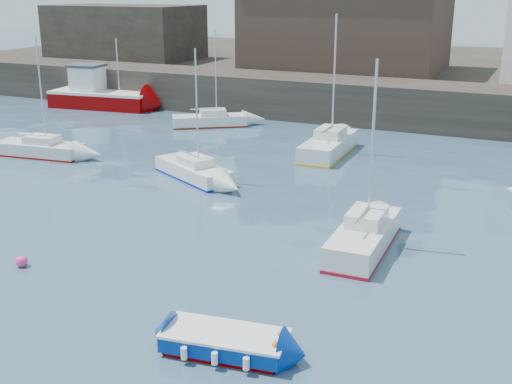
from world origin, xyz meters
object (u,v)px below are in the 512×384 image
at_px(fishing_boat, 99,94).
at_px(buoy_far, 210,183).
at_px(sailboat_c, 364,236).
at_px(sailboat_f, 329,145).
at_px(sailboat_b, 194,170).
at_px(sailboat_h, 210,120).
at_px(buoy_near, 22,266).
at_px(sailboat_e, 40,149).
at_px(blue_dinghy, 225,342).

xyz_separation_m(fishing_boat, buoy_far, (18.48, -14.84, -1.08)).
bearing_deg(sailboat_c, sailboat_f, 113.98).
xyz_separation_m(sailboat_b, sailboat_h, (-5.52, 11.80, 0.00)).
bearing_deg(sailboat_f, buoy_near, -103.60).
distance_m(sailboat_e, sailboat_f, 17.06).
distance_m(blue_dinghy, buoy_near, 9.45).
bearing_deg(sailboat_f, blue_dinghy, -78.54).
xyz_separation_m(sailboat_e, sailboat_f, (15.31, 7.53, 0.12)).
xyz_separation_m(sailboat_c, sailboat_f, (-5.86, 13.19, 0.02)).
distance_m(sailboat_f, sailboat_h, 11.09).
xyz_separation_m(blue_dinghy, sailboat_f, (-4.43, 21.84, 0.20)).
height_order(sailboat_c, buoy_near, sailboat_c).
xyz_separation_m(sailboat_h, buoy_far, (6.67, -12.14, -0.44)).
bearing_deg(fishing_boat, sailboat_b, -39.92).
bearing_deg(fishing_boat, sailboat_f, -17.10).
height_order(sailboat_b, sailboat_h, sailboat_h).
height_order(sailboat_b, sailboat_c, sailboat_c).
xyz_separation_m(blue_dinghy, fishing_boat, (-26.54, 28.65, 0.72)).
bearing_deg(buoy_far, fishing_boat, 141.24).
bearing_deg(buoy_near, blue_dinghy, -12.14).
height_order(sailboat_c, sailboat_h, sailboat_c).
xyz_separation_m(sailboat_f, buoy_near, (-4.80, -19.86, -0.57)).
distance_m(blue_dinghy, sailboat_h, 29.84).
distance_m(fishing_boat, buoy_far, 23.72).
distance_m(fishing_boat, sailboat_e, 15.87).
xyz_separation_m(fishing_boat, sailboat_c, (27.97, -19.99, -0.54)).
xyz_separation_m(sailboat_c, buoy_near, (-10.67, -6.67, -0.54)).
relative_size(blue_dinghy, buoy_near, 8.38).
xyz_separation_m(blue_dinghy, sailboat_c, (1.44, 8.66, 0.18)).
bearing_deg(buoy_far, blue_dinghy, -59.72).
xyz_separation_m(fishing_boat, sailboat_e, (6.80, -14.33, -0.63)).
height_order(sailboat_e, buoy_near, sailboat_e).
height_order(fishing_boat, buoy_far, fishing_boat).
bearing_deg(sailboat_b, sailboat_e, 179.09).
distance_m(fishing_boat, sailboat_c, 34.39).
xyz_separation_m(blue_dinghy, sailboat_b, (-9.21, 14.15, 0.07)).
height_order(sailboat_c, buoy_far, sailboat_c).
distance_m(sailboat_b, sailboat_h, 13.03).
bearing_deg(blue_dinghy, sailboat_b, 123.07).
height_order(sailboat_h, buoy_near, sailboat_h).
bearing_deg(sailboat_c, sailboat_h, 133.08).
relative_size(sailboat_b, buoy_far, 15.29).
relative_size(fishing_boat, sailboat_f, 1.09).
xyz_separation_m(fishing_boat, sailboat_f, (22.11, -6.80, -0.51)).
relative_size(fishing_boat, sailboat_b, 1.31).
bearing_deg(buoy_far, sailboat_b, 163.64).
bearing_deg(buoy_far, sailboat_c, -28.48).
relative_size(sailboat_h, buoy_far, 15.39).
height_order(blue_dinghy, sailboat_f, sailboat_f).
relative_size(fishing_boat, buoy_near, 20.43).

